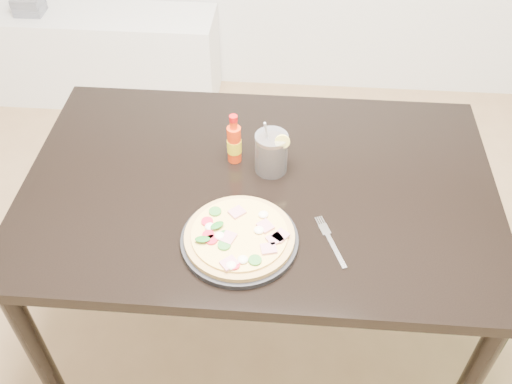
# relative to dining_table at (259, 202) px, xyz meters

# --- Properties ---
(room_shell) EXTENTS (4.50, 4.50, 4.50)m
(room_shell) POSITION_rel_dining_table_xyz_m (-0.24, -0.61, 0.92)
(room_shell) COLOR white
(room_shell) RESTS_ON ground
(dining_table) EXTENTS (1.40, 0.90, 0.75)m
(dining_table) POSITION_rel_dining_table_xyz_m (0.00, 0.00, 0.00)
(dining_table) COLOR black
(dining_table) RESTS_ON ground
(plate) EXTENTS (0.31, 0.31, 0.02)m
(plate) POSITION_rel_dining_table_xyz_m (-0.04, -0.23, 0.09)
(plate) COLOR black
(plate) RESTS_ON dining_table
(pizza) EXTENTS (0.29, 0.29, 0.03)m
(pizza) POSITION_rel_dining_table_xyz_m (-0.04, -0.24, 0.11)
(pizza) COLOR tan
(pizza) RESTS_ON plate
(hot_sauce_bottle) EXTENTS (0.05, 0.05, 0.17)m
(hot_sauce_bottle) POSITION_rel_dining_table_xyz_m (-0.08, 0.10, 0.15)
(hot_sauce_bottle) COLOR red
(hot_sauce_bottle) RESTS_ON dining_table
(cola_cup) EXTENTS (0.10, 0.10, 0.19)m
(cola_cup) POSITION_rel_dining_table_xyz_m (0.03, 0.06, 0.14)
(cola_cup) COLOR black
(cola_cup) RESTS_ON dining_table
(fork) EXTENTS (0.08, 0.18, 0.00)m
(fork) POSITION_rel_dining_table_xyz_m (0.21, -0.21, 0.09)
(fork) COLOR silver
(fork) RESTS_ON dining_table
(media_console) EXTENTS (1.40, 0.34, 0.50)m
(media_console) POSITION_rel_dining_table_xyz_m (-1.04, 1.46, -0.42)
(media_console) COLOR white
(media_console) RESTS_ON ground
(cd_stack) EXTENTS (0.14, 0.12, 0.09)m
(cd_stack) POSITION_rel_dining_table_xyz_m (-1.29, 1.44, -0.12)
(cd_stack) COLOR slate
(cd_stack) RESTS_ON media_console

